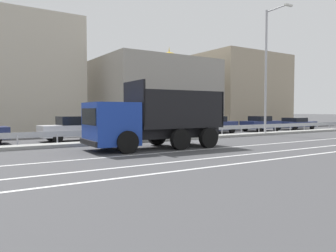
% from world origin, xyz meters
% --- Properties ---
extents(ground_plane, '(320.00, 320.00, 0.00)m').
position_xyz_m(ground_plane, '(0.00, 0.00, 0.00)').
color(ground_plane, '#424244').
extents(lane_strip_0, '(69.63, 0.16, 0.01)m').
position_xyz_m(lane_strip_0, '(-3.41, -3.38, 0.00)').
color(lane_strip_0, silver).
rests_on(lane_strip_0, ground_plane).
extents(lane_strip_1, '(69.63, 0.16, 0.01)m').
position_xyz_m(lane_strip_1, '(-3.41, -5.91, 0.00)').
color(lane_strip_1, silver).
rests_on(lane_strip_1, ground_plane).
extents(lane_strip_2, '(69.63, 0.16, 0.01)m').
position_xyz_m(lane_strip_2, '(-3.41, -7.52, 0.00)').
color(lane_strip_2, silver).
rests_on(lane_strip_2, ground_plane).
extents(median_island, '(38.30, 1.10, 0.18)m').
position_xyz_m(median_island, '(0.00, 1.78, 0.09)').
color(median_island, gray).
rests_on(median_island, ground_plane).
extents(median_guardrail, '(69.63, 0.09, 0.78)m').
position_xyz_m(median_guardrail, '(0.00, 2.90, 0.57)').
color(median_guardrail, '#9EA0A5').
rests_on(median_guardrail, ground_plane).
extents(dump_truck, '(7.29, 3.07, 3.42)m').
position_xyz_m(dump_truck, '(-4.32, -1.54, 1.24)').
color(dump_truck, '#19389E').
rests_on(dump_truck, ground_plane).
extents(median_road_sign, '(0.73, 0.16, 2.45)m').
position_xyz_m(median_road_sign, '(-0.24, 1.78, 1.29)').
color(median_road_sign, white).
rests_on(median_road_sign, ground_plane).
extents(street_lamp_1, '(0.72, 2.39, 9.88)m').
position_xyz_m(street_lamp_1, '(8.64, 1.43, 5.45)').
color(street_lamp_1, '#ADADB2').
rests_on(street_lamp_1, ground_plane).
extents(parked_car_4, '(4.51, 1.94, 1.58)m').
position_xyz_m(parked_car_4, '(-5.68, 4.84, 0.79)').
color(parked_car_4, silver).
rests_on(parked_car_4, ground_plane).
extents(parked_car_5, '(4.79, 1.91, 1.50)m').
position_xyz_m(parked_car_5, '(1.14, 5.12, 0.75)').
color(parked_car_5, gray).
rests_on(parked_car_5, ground_plane).
extents(parked_car_6, '(4.14, 2.16, 1.47)m').
position_xyz_m(parked_car_6, '(6.48, 5.24, 0.75)').
color(parked_car_6, navy).
rests_on(parked_car_6, ground_plane).
extents(parked_car_7, '(4.00, 1.97, 1.44)m').
position_xyz_m(parked_car_7, '(12.01, 5.01, 0.73)').
color(parked_car_7, navy).
rests_on(parked_car_7, ground_plane).
extents(parked_car_8, '(4.97, 2.18, 1.23)m').
position_xyz_m(parked_car_8, '(17.41, 5.11, 0.65)').
color(parked_car_8, navy).
rests_on(parked_car_8, ground_plane).
extents(background_building_1, '(12.33, 10.79, 7.62)m').
position_xyz_m(background_building_1, '(6.83, 16.45, 3.81)').
color(background_building_1, gray).
rests_on(background_building_1, ground_plane).
extents(background_building_2, '(12.41, 8.28, 9.91)m').
position_xyz_m(background_building_2, '(22.52, 17.69, 4.96)').
color(background_building_2, tan).
rests_on(background_building_2, ground_plane).
extents(church_tower, '(3.60, 3.60, 12.46)m').
position_xyz_m(church_tower, '(17.55, 29.27, 5.65)').
color(church_tower, silver).
rests_on(church_tower, ground_plane).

